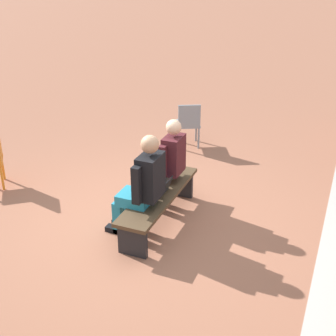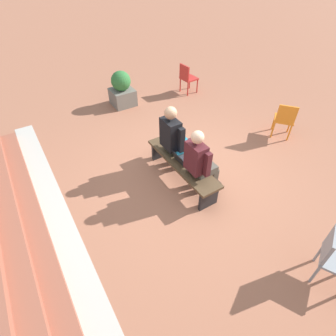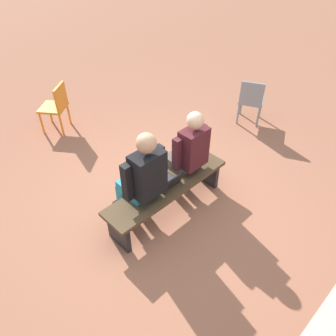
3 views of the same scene
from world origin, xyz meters
The scene contains 8 objects.
ground_plane centered at (0.00, 0.00, 0.00)m, with size 60.00×60.00×0.00m, color #9E6047.
concrete_strip centered at (-0.03, 2.45, 0.00)m, with size 7.20×0.40×0.01m, color #B7B2A8.
bench centered at (-0.03, 0.18, 0.35)m, with size 1.80×0.44×0.45m.
person_student centered at (-0.44, 0.11, 0.72)m, with size 0.54×0.68×1.34m.
person_adult centered at (0.32, 0.11, 0.74)m, with size 0.58×0.73×1.40m.
laptop centered at (-0.04, 0.19, 0.50)m, with size 0.32×0.29×0.21m.
plastic_chair_mid_courtyard centered at (-0.04, -2.60, 0.48)m, with size 0.59×0.59×0.84m.
plastic_chair_far_right centered at (-2.63, -0.37, 0.48)m, with size 0.56×0.56×0.84m.
Camera 3 is at (2.08, 2.35, 3.26)m, focal length 35.00 mm.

